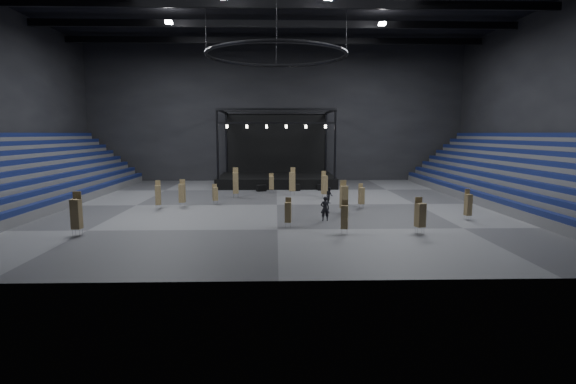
{
  "coord_description": "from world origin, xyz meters",
  "views": [
    {
      "loc": [
        -0.12,
        -39.71,
        6.32
      ],
      "look_at": [
        0.94,
        -2.0,
        1.4
      ],
      "focal_mm": 28.0,
      "sensor_mm": 36.0,
      "label": 1
    }
  ],
  "objects_px": {
    "flight_case_mid": "(295,188)",
    "chair_stack_1": "(271,182)",
    "chair_stack_5": "(158,194)",
    "man_center": "(325,209)",
    "stage": "(276,173)",
    "chair_stack_3": "(420,214)",
    "chair_stack_10": "(468,204)",
    "chair_stack_2": "(76,213)",
    "crew_member": "(329,195)",
    "chair_stack_7": "(215,194)",
    "chair_stack_4": "(182,193)",
    "chair_stack_13": "(236,182)",
    "chair_stack_11": "(324,184)",
    "chair_stack_12": "(345,216)",
    "chair_stack_0": "(288,212)",
    "chair_stack_6": "(344,197)",
    "flight_case_left": "(261,188)",
    "chair_stack_8": "(361,195)",
    "chair_stack_9": "(292,181)",
    "flight_case_right": "(322,187)"
  },
  "relations": [
    {
      "from": "chair_stack_9",
      "to": "chair_stack_12",
      "type": "xyz_separation_m",
      "value": [
        2.62,
        -18.18,
        -0.32
      ]
    },
    {
      "from": "chair_stack_2",
      "to": "chair_stack_11",
      "type": "xyz_separation_m",
      "value": [
        17.15,
        15.93,
        -0.06
      ]
    },
    {
      "from": "chair_stack_13",
      "to": "man_center",
      "type": "bearing_deg",
      "value": -62.07
    },
    {
      "from": "stage",
      "to": "chair_stack_3",
      "type": "height_order",
      "value": "stage"
    },
    {
      "from": "chair_stack_10",
      "to": "flight_case_left",
      "type": "bearing_deg",
      "value": 118.89
    },
    {
      "from": "chair_stack_3",
      "to": "chair_stack_10",
      "type": "bearing_deg",
      "value": 23.22
    },
    {
      "from": "chair_stack_2",
      "to": "man_center",
      "type": "bearing_deg",
      "value": 18.78
    },
    {
      "from": "flight_case_right",
      "to": "chair_stack_0",
      "type": "distance_m",
      "value": 20.29
    },
    {
      "from": "chair_stack_5",
      "to": "chair_stack_4",
      "type": "bearing_deg",
      "value": 20.59
    },
    {
      "from": "chair_stack_0",
      "to": "chair_stack_2",
      "type": "relative_size",
      "value": 0.73
    },
    {
      "from": "chair_stack_11",
      "to": "chair_stack_5",
      "type": "bearing_deg",
      "value": -178.64
    },
    {
      "from": "chair_stack_9",
      "to": "chair_stack_2",
      "type": "bearing_deg",
      "value": -107.23
    },
    {
      "from": "chair_stack_3",
      "to": "chair_stack_12",
      "type": "distance_m",
      "value": 4.81
    },
    {
      "from": "chair_stack_11",
      "to": "crew_member",
      "type": "xyz_separation_m",
      "value": [
        0.12,
        -3.14,
        -0.64
      ]
    },
    {
      "from": "chair_stack_1",
      "to": "chair_stack_4",
      "type": "distance_m",
      "value": 11.86
    },
    {
      "from": "chair_stack_3",
      "to": "chair_stack_4",
      "type": "distance_m",
      "value": 20.4
    },
    {
      "from": "chair_stack_7",
      "to": "chair_stack_4",
      "type": "bearing_deg",
      "value": -175.28
    },
    {
      "from": "flight_case_mid",
      "to": "chair_stack_1",
      "type": "xyz_separation_m",
      "value": [
        -2.59,
        -1.65,
        0.76
      ]
    },
    {
      "from": "chair_stack_0",
      "to": "man_center",
      "type": "distance_m",
      "value": 3.53
    },
    {
      "from": "flight_case_left",
      "to": "chair_stack_7",
      "type": "xyz_separation_m",
      "value": [
        -3.84,
        -9.1,
        0.63
      ]
    },
    {
      "from": "chair_stack_2",
      "to": "man_center",
      "type": "xyz_separation_m",
      "value": [
        15.95,
        4.42,
        -0.53
      ]
    },
    {
      "from": "chair_stack_7",
      "to": "chair_stack_13",
      "type": "relative_size",
      "value": 0.61
    },
    {
      "from": "flight_case_mid",
      "to": "crew_member",
      "type": "relative_size",
      "value": 0.76
    },
    {
      "from": "chair_stack_0",
      "to": "chair_stack_11",
      "type": "height_order",
      "value": "chair_stack_11"
    },
    {
      "from": "chair_stack_0",
      "to": "chair_stack_3",
      "type": "xyz_separation_m",
      "value": [
        8.31,
        -2.23,
        0.18
      ]
    },
    {
      "from": "chair_stack_8",
      "to": "man_center",
      "type": "bearing_deg",
      "value": -139.9
    },
    {
      "from": "chair_stack_10",
      "to": "chair_stack_12",
      "type": "bearing_deg",
      "value": -169.67
    },
    {
      "from": "chair_stack_0",
      "to": "man_center",
      "type": "relative_size",
      "value": 1.13
    },
    {
      "from": "man_center",
      "to": "chair_stack_6",
      "type": "bearing_deg",
      "value": -125.49
    },
    {
      "from": "stage",
      "to": "flight_case_mid",
      "type": "bearing_deg",
      "value": -72.85
    },
    {
      "from": "chair_stack_8",
      "to": "chair_stack_9",
      "type": "relative_size",
      "value": 0.73
    },
    {
      "from": "chair_stack_2",
      "to": "crew_member",
      "type": "xyz_separation_m",
      "value": [
        17.27,
        12.79,
        -0.69
      ]
    },
    {
      "from": "chair_stack_11",
      "to": "chair_stack_13",
      "type": "distance_m",
      "value": 8.75
    },
    {
      "from": "flight_case_right",
      "to": "chair_stack_1",
      "type": "bearing_deg",
      "value": -160.47
    },
    {
      "from": "chair_stack_8",
      "to": "crew_member",
      "type": "xyz_separation_m",
      "value": [
        -2.4,
        2.81,
        -0.36
      ]
    },
    {
      "from": "chair_stack_5",
      "to": "man_center",
      "type": "height_order",
      "value": "chair_stack_5"
    },
    {
      "from": "man_center",
      "to": "crew_member",
      "type": "relative_size",
      "value": 1.22
    },
    {
      "from": "chair_stack_2",
      "to": "stage",
      "type": "bearing_deg",
      "value": 69.44
    },
    {
      "from": "chair_stack_5",
      "to": "crew_member",
      "type": "height_order",
      "value": "chair_stack_5"
    },
    {
      "from": "flight_case_left",
      "to": "chair_stack_1",
      "type": "distance_m",
      "value": 1.97
    },
    {
      "from": "stage",
      "to": "chair_stack_13",
      "type": "relative_size",
      "value": 4.65
    },
    {
      "from": "chair_stack_1",
      "to": "chair_stack_5",
      "type": "xyz_separation_m",
      "value": [
        -9.45,
        -10.07,
        0.11
      ]
    },
    {
      "from": "chair_stack_3",
      "to": "chair_stack_4",
      "type": "xyz_separation_m",
      "value": [
        -17.23,
        10.93,
        0.01
      ]
    },
    {
      "from": "chair_stack_8",
      "to": "chair_stack_13",
      "type": "relative_size",
      "value": 0.7
    },
    {
      "from": "chair_stack_2",
      "to": "chair_stack_13",
      "type": "distance_m",
      "value": 18.41
    },
    {
      "from": "chair_stack_13",
      "to": "chair_stack_8",
      "type": "bearing_deg",
      "value": -33.89
    },
    {
      "from": "chair_stack_12",
      "to": "man_center",
      "type": "distance_m",
      "value": 4.5
    },
    {
      "from": "chair_stack_6",
      "to": "chair_stack_8",
      "type": "height_order",
      "value": "chair_stack_6"
    },
    {
      "from": "chair_stack_6",
      "to": "man_center",
      "type": "xyz_separation_m",
      "value": [
        -1.78,
        -2.7,
        -0.49
      ]
    },
    {
      "from": "chair_stack_10",
      "to": "chair_stack_11",
      "type": "distance_m",
      "value": 14.85
    }
  ]
}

